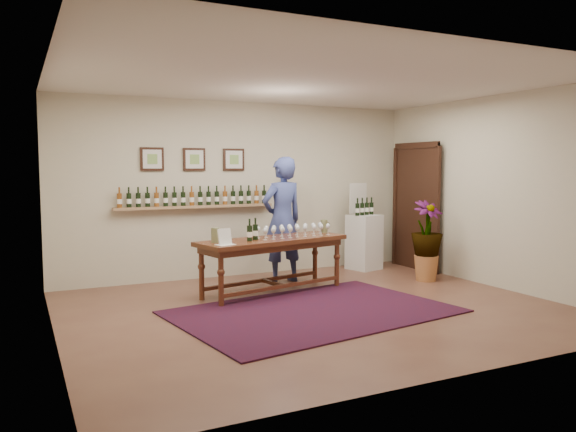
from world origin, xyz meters
name	(u,v)px	position (x,y,z in m)	size (l,w,h in m)	color
ground	(316,309)	(0.00, 0.00, 0.00)	(6.00, 6.00, 0.00)	brown
room_shell	(373,205)	(2.11, 1.86, 1.12)	(6.00, 6.00, 6.00)	beige
rug	(314,311)	(-0.10, -0.12, 0.01)	(3.27, 2.18, 0.02)	#4F0E19
tasting_table	(273,246)	(-0.11, 1.06, 0.66)	(2.28, 1.13, 0.77)	#412210
table_glasses	(294,230)	(0.25, 1.12, 0.86)	(1.24, 0.29, 0.17)	silver
table_bottles	(253,228)	(-0.45, 0.97, 0.94)	(0.31, 0.18, 0.33)	black
pitcher_left	(215,235)	(-0.98, 0.97, 0.87)	(0.12, 0.12, 0.20)	#686B42
pitcher_right	(324,226)	(0.86, 1.33, 0.87)	(0.13, 0.13, 0.20)	#686B42
menu_card	(225,237)	(-0.93, 0.73, 0.88)	(0.23, 0.17, 0.21)	silver
display_pedestal	(364,242)	(2.07, 2.05, 0.47)	(0.47, 0.47, 0.94)	white
pedestal_bottles	(365,206)	(2.04, 2.01, 1.09)	(0.31, 0.08, 0.31)	black
info_sign	(358,198)	(2.00, 2.14, 1.23)	(0.41, 0.02, 0.57)	silver
potted_plant	(427,241)	(2.38, 0.79, 0.63)	(0.61, 0.61, 1.08)	#AA6938
person	(282,220)	(0.33, 1.67, 0.96)	(0.70, 0.46, 1.92)	navy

